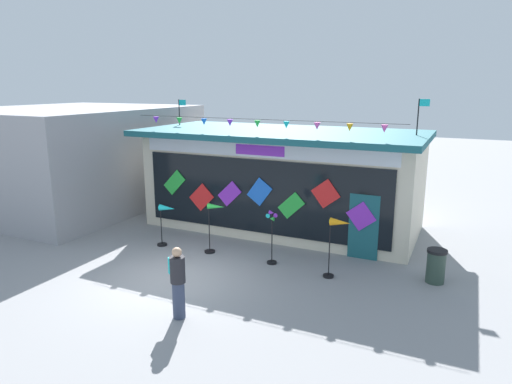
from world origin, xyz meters
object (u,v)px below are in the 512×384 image
at_px(kite_shop_building, 283,178).
at_px(wind_spinner_far_left, 166,216).
at_px(trash_bin, 436,266).
at_px(wind_spinner_left, 214,220).
at_px(person_near_camera, 178,281).
at_px(wind_spinner_center_right, 337,233).
at_px(wind_spinner_center_left, 272,233).

xyz_separation_m(kite_shop_building, wind_spinner_far_left, (-2.59, -3.68, -0.79)).
height_order(wind_spinner_far_left, trash_bin, wind_spinner_far_left).
bearing_deg(wind_spinner_left, kite_shop_building, 76.34).
height_order(kite_shop_building, wind_spinner_left, kite_shop_building).
bearing_deg(wind_spinner_left, person_near_camera, -71.03).
xyz_separation_m(wind_spinner_left, person_near_camera, (1.32, -3.85, -0.21)).
relative_size(wind_spinner_far_left, wind_spinner_center_right, 0.82).
xyz_separation_m(wind_spinner_far_left, trash_bin, (8.15, 0.75, -0.56)).
distance_m(wind_spinner_left, wind_spinner_center_left, 1.97).
height_order(wind_spinner_far_left, wind_spinner_left, wind_spinner_left).
bearing_deg(kite_shop_building, wind_spinner_far_left, -125.13).
bearing_deg(wind_spinner_left, wind_spinner_far_left, -176.17).
xyz_separation_m(kite_shop_building, person_near_camera, (0.46, -7.42, -0.93)).
height_order(kite_shop_building, wind_spinner_center_left, kite_shop_building).
distance_m(wind_spinner_left, trash_bin, 6.49).
bearing_deg(trash_bin, wind_spinner_center_right, -160.44).
xyz_separation_m(person_near_camera, trash_bin, (5.10, 4.49, -0.42)).
relative_size(kite_shop_building, wind_spinner_left, 6.12).
distance_m(kite_shop_building, person_near_camera, 7.49).
bearing_deg(wind_spinner_far_left, wind_spinner_center_right, -1.24).
relative_size(wind_spinner_left, trash_bin, 1.75).
bearing_deg(kite_shop_building, wind_spinner_center_right, -50.90).
bearing_deg(wind_spinner_left, trash_bin, 5.68).
height_order(wind_spinner_left, wind_spinner_center_left, wind_spinner_center_left).
relative_size(wind_spinner_left, wind_spinner_center_left, 0.99).
relative_size(wind_spinner_center_left, person_near_camera, 0.97).
height_order(wind_spinner_center_left, wind_spinner_center_right, wind_spinner_center_right).
xyz_separation_m(wind_spinner_left, wind_spinner_center_right, (3.96, -0.24, 0.20)).
height_order(kite_shop_building, trash_bin, kite_shop_building).
xyz_separation_m(kite_shop_building, wind_spinner_center_left, (1.09, -3.60, -0.86)).
xyz_separation_m(wind_spinner_far_left, wind_spinner_center_left, (3.68, 0.08, -0.07)).
bearing_deg(wind_spinner_left, wind_spinner_center_left, -0.92).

